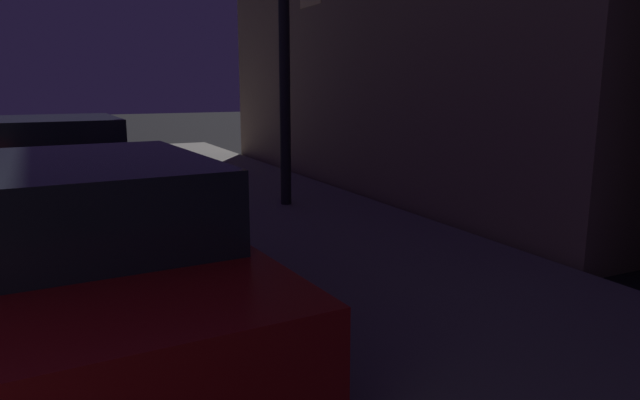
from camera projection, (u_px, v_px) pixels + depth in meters
The scene contains 2 objects.
car_red at pixel (96, 257), 4.15m from camera, with size 2.14×4.28×1.43m.
car_black at pixel (62, 163), 9.10m from camera, with size 2.20×4.16×1.43m.
Camera 1 is at (2.56, 0.21, 1.94)m, focal length 32.36 mm.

